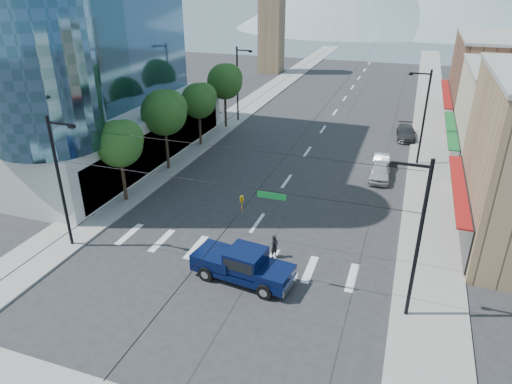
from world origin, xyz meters
The scene contains 19 objects.
ground centered at (0.00, 0.00, 0.00)m, with size 160.00×160.00×0.00m, color #28282B.
sidewalk_left centered at (-12.00, 40.00, 0.07)m, with size 4.00×120.00×0.15m, color gray.
sidewalk_right centered at (12.00, 40.00, 0.07)m, with size 4.00×120.00×0.15m, color gray.
office_tower centered at (-26.26, 13.85, 14.45)m, with size 29.50×27.00×30.00m.
shop_far centered at (20.00, 40.00, 5.00)m, with size 12.00×18.00×10.00m, color brown.
clock_tower centered at (-16.50, 62.00, 10.64)m, with size 4.80×4.80×20.40m.
mountain_right centered at (20.00, 160.00, 9.00)m, with size 90.00×90.00×18.00m, color gray.
tree_near centered at (-11.07, 6.10, 4.99)m, with size 3.65×3.64×6.71m.
tree_midnear centered at (-11.07, 13.10, 5.59)m, with size 4.09×4.09×7.52m.
tree_midfar centered at (-11.07, 20.10, 4.99)m, with size 3.65×3.64×6.71m.
tree_far centered at (-11.07, 27.10, 5.59)m, with size 4.09×4.09×7.52m.
signal_rig centered at (0.19, -1.00, 4.64)m, with size 21.80×0.20×9.00m.
lamp_pole_nw centered at (-10.67, 30.00, 4.94)m, with size 2.00×0.25×9.00m.
lamp_pole_ne centered at (10.67, 22.00, 4.94)m, with size 2.00×0.25×9.00m.
pickup_truck centered at (1.40, -0.81, 1.09)m, with size 6.38×2.99×2.09m.
pedestrian centered at (2.50, 2.12, 0.80)m, with size 0.58×0.38×1.60m, color black.
parked_car_near centered at (7.66, 17.24, 0.76)m, with size 1.80×4.48×1.53m, color silver.
parked_car_mid centered at (7.60, 19.46, 0.67)m, with size 1.42×4.08×1.34m, color white.
parked_car_far centered at (9.40, 29.68, 0.69)m, with size 1.93×4.75×1.38m, color #343437.
Camera 1 is at (9.52, -21.77, 16.46)m, focal length 32.00 mm.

